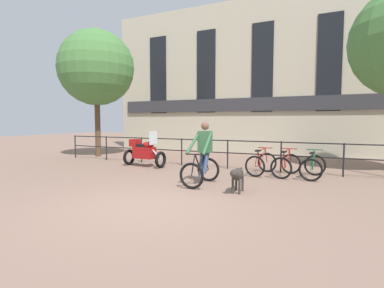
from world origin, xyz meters
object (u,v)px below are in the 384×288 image
at_px(parked_bicycle_near_lamp, 261,163).
at_px(dog, 237,175).
at_px(cyclist_with_bike, 202,156).
at_px(parked_motorcycle, 144,152).
at_px(parked_bicycle_mid_right, 313,167).
at_px(parked_bicycle_mid_left, 286,165).

bearing_deg(parked_bicycle_near_lamp, dog, 99.50).
relative_size(cyclist_with_bike, parked_bicycle_near_lamp, 1.42).
bearing_deg(parked_bicycle_near_lamp, parked_motorcycle, 11.64).
relative_size(dog, parked_bicycle_mid_right, 0.84).
bearing_deg(parked_motorcycle, parked_bicycle_mid_right, -82.75).
bearing_deg(parked_motorcycle, cyclist_with_bike, -115.67).
height_order(parked_bicycle_mid_left, parked_bicycle_mid_right, same).
bearing_deg(cyclist_with_bike, parked_motorcycle, 149.55).
xyz_separation_m(parked_bicycle_mid_left, parked_bicycle_mid_right, (0.78, -0.00, -0.00)).
bearing_deg(parked_motorcycle, parked_bicycle_near_lamp, -82.02).
relative_size(parked_bicycle_near_lamp, parked_bicycle_mid_left, 1.01).
height_order(cyclist_with_bike, parked_bicycle_near_lamp, cyclist_with_bike).
xyz_separation_m(parked_motorcycle, parked_bicycle_mid_right, (5.95, 0.21, -0.20)).
bearing_deg(parked_motorcycle, parked_bicycle_mid_left, -82.44).
distance_m(parked_bicycle_near_lamp, parked_bicycle_mid_right, 1.55).
bearing_deg(dog, parked_bicycle_near_lamp, 86.66).
bearing_deg(cyclist_with_bike, parked_bicycle_near_lamp, 62.78).
distance_m(cyclist_with_bike, parked_bicycle_near_lamp, 2.48).
distance_m(cyclist_with_bike, dog, 1.34).
bearing_deg(parked_bicycle_mid_left, dog, 82.83).
xyz_separation_m(dog, parked_bicycle_near_lamp, (-0.03, 2.75, -0.08)).
height_order(parked_motorcycle, parked_bicycle_near_lamp, parked_motorcycle).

